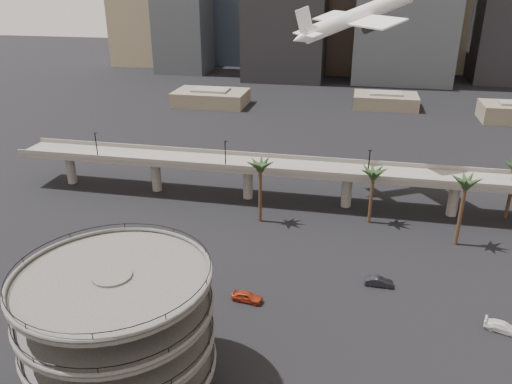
% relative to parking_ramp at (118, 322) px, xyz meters
% --- Properties ---
extents(ground, '(700.00, 700.00, 0.00)m').
position_rel_parking_ramp_xyz_m(ground, '(13.00, 4.00, -9.84)').
color(ground, black).
rests_on(ground, ground).
extents(parking_ramp, '(22.20, 22.20, 17.35)m').
position_rel_parking_ramp_xyz_m(parking_ramp, '(0.00, 0.00, 0.00)').
color(parking_ramp, '#474442').
rests_on(parking_ramp, ground).
extents(overpass, '(130.00, 9.30, 14.70)m').
position_rel_parking_ramp_xyz_m(overpass, '(13.00, 59.00, -2.50)').
color(overpass, '#67615C').
rests_on(overpass, ground).
extents(palm_trees, '(54.40, 18.40, 14.00)m').
position_rel_parking_ramp_xyz_m(palm_trees, '(34.48, 51.47, 1.46)').
color(palm_trees, '#47331E').
rests_on(palm_trees, ground).
extents(low_buildings, '(135.00, 27.50, 6.80)m').
position_rel_parking_ramp_xyz_m(low_buildings, '(19.89, 146.30, -6.97)').
color(low_buildings, '#685B4D').
rests_on(low_buildings, ground).
extents(airborne_jet, '(28.34, 26.75, 12.48)m').
position_rel_parking_ramp_xyz_m(airborne_jet, '(23.35, 73.16, 28.73)').
color(airborne_jet, white).
rests_on(airborne_jet, ground).
extents(car_a, '(5.04, 2.56, 1.65)m').
position_rel_parking_ramp_xyz_m(car_a, '(10.50, 20.39, -9.01)').
color(car_a, '#9C2F16').
rests_on(car_a, ground).
extents(car_b, '(4.56, 1.63, 1.50)m').
position_rel_parking_ramp_xyz_m(car_b, '(30.58, 28.89, -9.09)').
color(car_b, black).
rests_on(car_b, ground).
extents(car_c, '(5.31, 3.43, 1.43)m').
position_rel_parking_ramp_xyz_m(car_c, '(47.60, 20.84, -9.12)').
color(car_c, white).
rests_on(car_c, ground).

